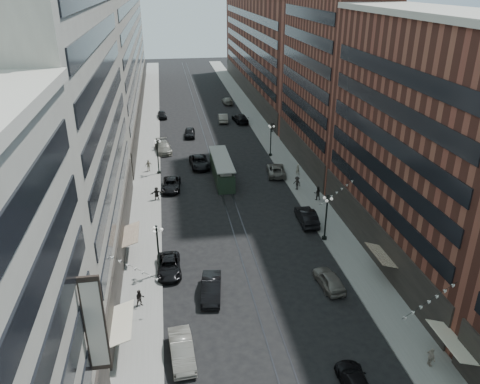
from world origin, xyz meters
TOP-DOWN VIEW (x-y plane):
  - ground at (0.00, 60.00)m, footprint 220.00×220.00m
  - sidewalk_west at (-11.00, 70.00)m, footprint 4.00×180.00m
  - sidewalk_east at (11.00, 70.00)m, footprint 4.00×180.00m
  - rail_west at (-0.70, 70.00)m, footprint 0.12×180.00m
  - rail_east at (0.70, 70.00)m, footprint 0.12×180.00m
  - building_west_mid at (-17.00, 33.00)m, footprint 8.00×36.00m
  - building_west_far at (-17.00, 96.00)m, footprint 8.00×90.00m
  - building_east_mid at (17.00, 28.00)m, footprint 8.00×30.00m
  - building_east_tower at (17.00, 56.00)m, footprint 8.00×26.00m
  - building_east_far at (17.00, 105.00)m, footprint 8.00×72.00m
  - lamppost_sw_far at (-9.20, 28.00)m, footprint 1.03×1.14m
  - lamppost_sw_mid at (-9.20, 55.00)m, footprint 1.03×1.14m
  - lamppost_se_far at (9.20, 32.00)m, footprint 1.03×1.14m
  - lamppost_se_mid at (9.20, 60.00)m, footprint 1.03×1.14m
  - streetcar at (0.00, 51.77)m, footprint 2.57×11.60m
  - car_1 at (-7.58, 16.32)m, footprint 2.07×5.08m
  - car_2 at (-8.29, 28.40)m, footprint 2.38×5.09m
  - car_4 at (6.80, 23.49)m, footprint 2.25×4.76m
  - car_5 at (-4.50, 23.87)m, footprint 2.45×5.26m
  - car_6 at (4.50, 11.27)m, footprint 2.21×4.88m
  - pedestrian_2 at (-10.96, 23.20)m, footprint 0.89×0.63m
  - pedestrian_4 at (10.97, 12.41)m, footprint 0.51×0.98m
  - car_7 at (-7.50, 48.99)m, footprint 2.89×5.49m
  - car_8 at (-8.40, 65.09)m, footprint 3.07×6.18m
  - car_9 at (-8.40, 86.88)m, footprint 2.09×4.48m
  - car_10 at (8.40, 36.32)m, footprint 1.98×5.39m
  - car_11 at (8.27, 51.92)m, footprint 3.34×5.93m
  - car_12 at (7.50, 81.05)m, footprint 3.08×6.24m
  - car_13 at (-3.42, 72.82)m, footprint 2.29×4.90m
  - car_14 at (4.04, 81.92)m, footprint 2.20×5.37m
  - pedestrian_5 at (-9.50, 45.59)m, footprint 1.70×0.64m
  - pedestrian_6 at (-10.72, 56.16)m, footprint 1.15×0.79m
  - pedestrian_7 at (11.59, 42.17)m, footprint 0.97×0.60m
  - pedestrian_8 at (11.41, 51.17)m, footprint 0.70×0.55m
  - pedestrian_9 at (12.50, 72.91)m, footprint 1.31×0.95m
  - car_extra_0 at (7.03, 97.02)m, footprint 2.41×5.38m
  - car_extra_1 at (-2.87, 56.98)m, footprint 3.08×6.09m
  - pedestrian_extra_0 at (9.82, 45.85)m, footprint 1.13×1.32m
  - pedestrian_extra_1 at (-9.52, 66.06)m, footprint 0.99×1.07m

SIDE VIEW (x-z plane):
  - ground at x=0.00m, z-range 0.00..0.00m
  - rail_west at x=-0.70m, z-range 0.00..0.02m
  - rail_east at x=0.70m, z-range 0.00..0.02m
  - sidewalk_west at x=-11.00m, z-range 0.00..0.15m
  - sidewalk_east at x=11.00m, z-range 0.00..0.15m
  - car_6 at x=4.50m, z-range 0.00..1.39m
  - car_2 at x=-8.29m, z-range 0.00..1.41m
  - car_7 at x=-7.50m, z-range 0.00..1.47m
  - car_9 at x=-8.40m, z-range 0.00..1.49m
  - car_extra_0 at x=7.03m, z-range 0.00..1.53m
  - car_11 at x=8.27m, z-range 0.00..1.56m
  - car_4 at x=6.80m, z-range 0.00..1.57m
  - car_13 at x=-3.42m, z-range 0.00..1.62m
  - car_1 at x=-7.58m, z-range 0.00..1.64m
  - car_extra_1 at x=-2.87m, z-range 0.00..1.65m
  - car_5 at x=-4.50m, z-range 0.00..1.67m
  - car_8 at x=-8.40m, z-range 0.00..1.73m
  - car_14 at x=4.04m, z-range 0.00..1.73m
  - car_12 at x=7.50m, z-range 0.00..1.74m
  - car_10 at x=8.40m, z-range 0.00..1.76m
  - pedestrian_extra_1 at x=-9.52m, z-range 0.15..1.75m
  - pedestrian_4 at x=10.97m, z-range 0.15..1.76m
  - pedestrian_2 at x=-10.96m, z-range 0.15..1.81m
  - pedestrian_8 at x=11.41m, z-range 0.15..1.85m
  - pedestrian_5 at x=-9.50m, z-range 0.15..1.94m
  - pedestrian_6 at x=-10.72m, z-range 0.15..1.95m
  - pedestrian_9 at x=12.50m, z-range 0.15..2.02m
  - pedestrian_7 at x=11.59m, z-range 0.15..2.07m
  - pedestrian_extra_0 at x=9.82m, z-range 0.15..2.08m
  - streetcar at x=0.00m, z-range -0.12..3.09m
  - lamppost_sw_far at x=-9.20m, z-range 0.34..5.86m
  - lamppost_sw_mid at x=-9.20m, z-range 0.34..5.86m
  - lamppost_se_far at x=9.20m, z-range 0.34..5.86m
  - lamppost_se_mid at x=9.20m, z-range 0.34..5.86m
  - building_east_mid at x=17.00m, z-range 0.00..24.00m
  - building_east_far at x=17.00m, z-range 0.00..24.00m
  - building_west_far at x=-17.00m, z-range 0.00..26.00m
  - building_west_mid at x=-17.00m, z-range 0.00..28.00m
  - building_east_tower at x=17.00m, z-range 0.00..42.00m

